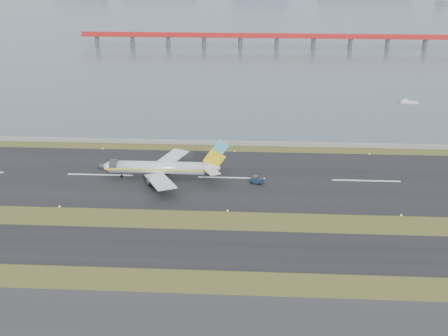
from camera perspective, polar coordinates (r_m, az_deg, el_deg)
The scene contains 9 objects.
ground at distance 141.18m, azimuth 0.22°, elevation -5.81°, with size 1000.00×1000.00×0.00m, color #424E1B.
taxiway_strip at distance 130.69m, azimuth -0.07°, elevation -8.25°, with size 1000.00×18.00×0.10m, color black.
runway_strip at distance 168.22m, azimuth 0.76°, elevation -1.01°, with size 1000.00×45.00×0.10m, color black.
seawall at distance 195.99m, azimuth 1.16°, elevation 2.56°, with size 1000.00×2.50×1.00m, color gray.
bay_water at distance 588.31m, azimuth 2.71°, elevation 15.66°, with size 1400.00×800.00×1.30m, color #4A5C6A.
red_pier at distance 379.38m, azimuth 5.40°, elevation 13.12°, with size 260.00×5.00×10.20m.
airliner at distance 167.53m, azimuth -6.27°, elevation 0.02°, with size 38.52×32.89×12.80m.
pushback_tug at distance 164.27m, azimuth 3.32°, elevation -1.23°, with size 4.02×3.04×2.28m.
workboat_near at distance 259.72m, azimuth 18.24°, elevation 6.39°, with size 7.69×3.15×1.82m.
Camera 1 is at (6.58, -124.54, 66.17)m, focal length 45.00 mm.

